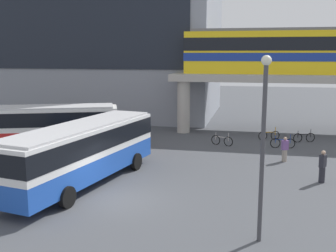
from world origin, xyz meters
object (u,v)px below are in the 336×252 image
Objects in this scene: bicycle_silver at (222,141)px; pedestrian_walking_across at (322,167)px; station_building at (88,26)px; bus_secondary at (37,124)px; pedestrian_waiting_near_stop at (285,150)px; bicycle_blue at (283,143)px; bicycle_black at (304,137)px; bicycle_orange at (269,135)px; bus_main at (83,148)px.

bicycle_silver is 0.96× the size of pedestrian_walking_across.
station_building reaches higher than bus_secondary.
bicycle_silver is (12.44, 4.74, -1.63)m from bus_secondary.
bus_secondary is 16.79m from pedestrian_waiting_near_stop.
station_building is at bearing 145.03° from bicycle_blue.
pedestrian_walking_across reaches higher than bicycle_black.
station_building reaches higher than pedestrian_walking_across.
pedestrian_walking_across is 4.35m from pedestrian_waiting_near_stop.
bicycle_orange and bicycle_black have the same top height.
station_building reaches higher than bicycle_black.
bicycle_silver is 5.78m from pedestrian_waiting_near_stop.
bus_secondary is 13.41m from bicycle_silver.
station_building is 17.27× the size of bicycle_silver.
bicycle_silver is at bearing 20.85° from bus_secondary.
bus_secondary is at bearing -158.84° from bicycle_black.
pedestrian_walking_across is (1.54, -7.92, 0.47)m from bicycle_blue.
pedestrian_waiting_near_stop is at bearing -83.40° from bicycle_orange.
bus_main is 6.33× the size of bicycle_blue.
pedestrian_walking_across is at bearing -9.70° from bus_secondary.
pedestrian_waiting_near_stop is (0.76, -6.60, 0.38)m from bicycle_orange.
bicycle_silver is at bearing -158.21° from bicycle_black.
station_building is 25.40m from bicycle_orange.
bus_main is 18.34m from bicycle_black.
bus_main is at bearing -126.02° from bicycle_orange.
bus_main reaches higher than bicycle_blue.
pedestrian_waiting_near_stop reaches higher than bicycle_orange.
bicycle_orange is at bearing -30.84° from station_building.
bus_main is 6.72× the size of bicycle_orange.
bicycle_blue and bicycle_silver have the same top height.
station_building is 27.46m from bicycle_blue.
station_building is 18.28× the size of pedestrian_waiting_near_stop.
bicycle_blue is 1.06× the size of bicycle_orange.
bus_main is 6.44× the size of pedestrian_walking_across.
bus_main is 8.62m from bus_secondary.
bus_main is 16.87m from bicycle_orange.
station_building is 28.76m from bus_main.
bicycle_blue is at bearing 88.12° from pedestrian_waiting_near_stop.
bus_secondary reaches higher than bicycle_black.
pedestrian_walking_across reaches higher than bicycle_silver.
bus_main reaches higher than bicycle_orange.
bus_secondary is 7.05× the size of pedestrian_waiting_near_stop.
bus_main is at bearing -68.04° from station_building.
bicycle_blue is (10.76, 10.88, -1.63)m from bus_main.
bus_secondary is 17.70m from bicycle_orange.
bus_secondary is 6.61× the size of bicycle_black.
bus_main is 6.72× the size of bicycle_silver.
pedestrian_walking_across is at bearing -52.94° from bicycle_silver.
bicycle_silver is (-4.41, -0.04, 0.00)m from bicycle_blue.
pedestrian_waiting_near_stop is (-1.67, 4.02, -0.09)m from pedestrian_walking_across.
bicycle_orange is (9.87, 13.58, -1.63)m from bus_main.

